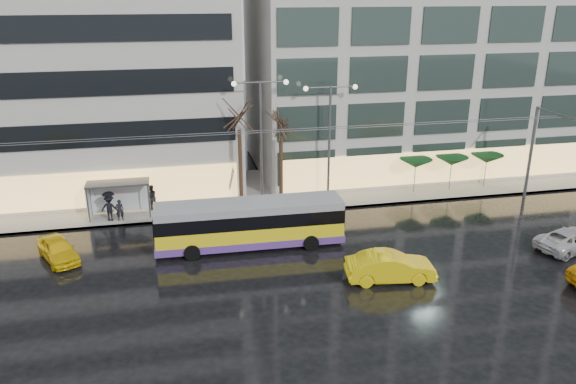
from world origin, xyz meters
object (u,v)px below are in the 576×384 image
object	(u,v)px
trolleybus	(250,225)
street_lamp_near	(261,126)
taxi_a	(58,249)
bus_shelter	(113,191)

from	to	relation	value
trolleybus	street_lamp_near	xyz separation A→B (m)	(1.86, 6.66, 4.56)
taxi_a	trolleybus	bearing A→B (deg)	-28.54
trolleybus	taxi_a	size ratio (longest dim) A/B	2.88
trolleybus	bus_shelter	xyz separation A→B (m)	(-8.52, 6.55, 0.53)
street_lamp_near	taxi_a	bearing A→B (deg)	-155.01
street_lamp_near	taxi_a	size ratio (longest dim) A/B	2.27
trolleybus	taxi_a	xyz separation A→B (m)	(-11.29, 0.53, -0.76)
bus_shelter	street_lamp_near	bearing A→B (deg)	0.63
bus_shelter	taxi_a	bearing A→B (deg)	-114.72
bus_shelter	taxi_a	size ratio (longest dim) A/B	1.05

